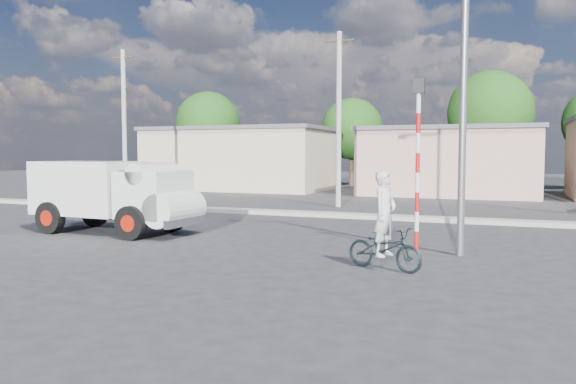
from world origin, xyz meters
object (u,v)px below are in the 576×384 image
at_px(truck, 115,194).
at_px(traffic_pole, 418,149).
at_px(streetlight, 457,50).
at_px(cyclist, 385,227).
at_px(bicycle, 384,248).

bearing_deg(truck, traffic_pole, 4.51).
distance_m(truck, streetlight, 10.82).
distance_m(cyclist, traffic_pole, 3.15).
bearing_deg(cyclist, truck, 92.81).
bearing_deg(truck, bicycle, -12.07).
relative_size(bicycle, cyclist, 0.96).
bearing_deg(traffic_pole, bicycle, -95.81).
distance_m(cyclist, streetlight, 4.84).
height_order(bicycle, cyclist, cyclist).
relative_size(truck, traffic_pole, 1.26).
bearing_deg(bicycle, truck, 92.81).
bearing_deg(streetlight, cyclist, -117.18).
relative_size(cyclist, traffic_pole, 0.42).
bearing_deg(cyclist, bicycle, 0.00).
bearing_deg(streetlight, traffic_pole, 162.27).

